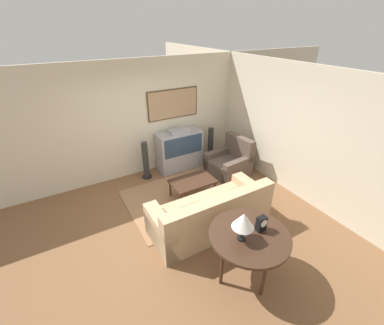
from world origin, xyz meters
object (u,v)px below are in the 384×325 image
Objects in this scene: console_table at (249,238)px; table_lamp at (243,221)px; tv at (180,150)px; couch at (211,214)px; armchair at (230,163)px; speaker_tower_right at (210,145)px; coffee_table at (193,182)px; mantel_clock at (261,224)px; speaker_tower_left at (146,161)px.

table_lamp is at bearing -178.96° from console_table.
couch is at bearing -103.67° from tv.
table_lamp is at bearing -41.03° from armchair.
coffee_table is at bearing -135.54° from speaker_tower_right.
armchair is at bearing -136.91° from couch.
coffee_table is (-0.35, -1.27, -0.13)m from tv.
mantel_clock is at bearing -1.29° from console_table.
tv reaches higher than mantel_clock.
speaker_tower_left is at bearing 91.82° from table_lamp.
console_table is 0.26m from mantel_clock.
table_lamp is (-0.26, -1.10, 0.81)m from couch.
tv is at bearing 178.89° from speaker_tower_right.
tv reaches higher than console_table.
couch reaches higher than console_table.
tv is 1.01× the size of console_table.
coffee_table is at bearing -105.54° from tv.
speaker_tower_right is (0.92, -0.02, -0.07)m from tv.
speaker_tower_left reaches higher than couch.
speaker_tower_right is at bearing 44.46° from coffee_table.
tv is 2.63× the size of table_lamp.
speaker_tower_right is (1.40, 3.35, -0.49)m from mantel_clock.
console_table is 0.41m from table_lamp.
table_lamp is (-1.74, -2.49, 0.84)m from armchair.
speaker_tower_right is at bearing 67.33° from mantel_clock.
couch reaches higher than coffee_table.
armchair reaches higher than console_table.
console_table is at bearing -98.37° from coffee_table.
couch is 2.03m from armchair.
armchair is 1.34m from coffee_table.
coffee_table is 1.00× the size of speaker_tower_left.
armchair is at bearing -43.49° from tv.
armchair is 3.15m from table_lamp.
table_lamp is (-0.46, -2.10, 0.76)m from coffee_table.
mantel_clock reaches higher than couch.
console_table is 1.21× the size of speaker_tower_right.
tv is at bearing 81.94° from mantel_clock.
tv is at bearing 78.88° from console_table.
table_lamp is 3.83m from speaker_tower_right.
coffee_table is 2.15× the size of table_lamp.
console_table is at bearing 84.15° from couch.
console_table is (-0.31, -2.09, 0.37)m from coffee_table.
console_table is (-1.59, -2.48, 0.45)m from armchair.
table_lamp is 0.39m from mantel_clock.
tv reaches higher than armchair.
coffee_table is at bearing -101.39° from couch.
speaker_tower_right reaches higher than console_table.
mantel_clock is 0.24× the size of speaker_tower_left.
coffee_table is 4.12× the size of mantel_clock.
speaker_tower_left is at bearing 114.46° from coffee_table.
couch is 1.02m from coffee_table.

